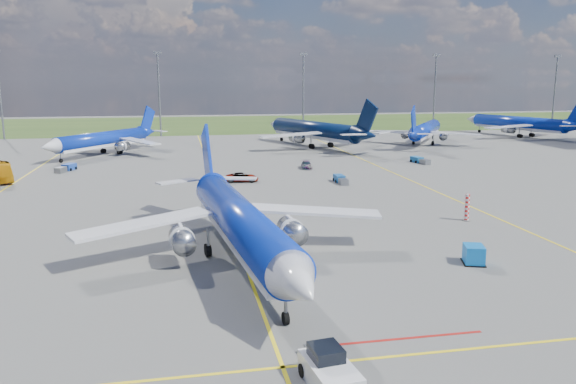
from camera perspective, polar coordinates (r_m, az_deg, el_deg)
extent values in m
plane|color=#525250|center=(50.49, -4.69, -6.52)|extent=(400.00, 400.00, 0.00)
cube|color=#2D4719|center=(198.44, -9.55, 6.81)|extent=(400.00, 80.00, 0.01)
cube|color=yellow|center=(79.47, -7.10, 0.09)|extent=(0.25, 160.00, 0.02)
cube|color=yellow|center=(32.22, -0.53, -17.38)|extent=(60.00, 0.25, 0.02)
cube|color=yellow|center=(92.54, -26.42, 0.58)|extent=(0.25, 120.00, 0.02)
cube|color=yellow|center=(95.79, 10.67, 1.92)|extent=(0.25, 120.00, 0.02)
cube|color=#A5140F|center=(36.04, 11.87, -14.35)|extent=(10.00, 0.25, 0.02)
cylinder|color=slate|center=(164.09, -27.20, 8.62)|extent=(0.50, 0.50, 22.00)
cylinder|color=slate|center=(157.91, -12.95, 9.52)|extent=(0.50, 0.50, 22.00)
cube|color=slate|center=(157.99, -13.14, 13.62)|extent=(2.20, 0.50, 0.80)
cylinder|color=slate|center=(161.69, 1.57, 9.84)|extent=(0.50, 0.50, 22.00)
cube|color=slate|center=(161.76, 1.60, 13.84)|extent=(2.20, 0.50, 0.80)
cylinder|color=slate|center=(174.79, 14.67, 9.60)|extent=(0.50, 0.50, 22.00)
cube|color=slate|center=(174.86, 14.86, 13.30)|extent=(2.20, 0.50, 0.80)
cylinder|color=slate|center=(195.34, 25.45, 9.03)|extent=(0.50, 0.50, 22.00)
cube|color=slate|center=(195.41, 25.74, 12.33)|extent=(2.20, 0.50, 0.80)
cylinder|color=red|center=(65.38, 17.72, -1.51)|extent=(0.50, 0.50, 3.00)
cube|color=silver|center=(30.33, 4.29, -18.04)|extent=(2.62, 4.30, 1.26)
cube|color=black|center=(30.38, 3.88, -16.11)|extent=(1.76, 1.92, 0.87)
cube|color=slate|center=(32.43, 2.52, -16.14)|extent=(0.53, 2.34, 0.19)
cube|color=blue|center=(50.76, 18.35, -6.04)|extent=(2.12, 2.37, 1.59)
imported|color=#999999|center=(86.26, -4.68, 1.50)|extent=(5.16, 2.63, 1.40)
imported|color=#999999|center=(99.00, 1.90, 2.78)|extent=(2.47, 4.59, 1.26)
cube|color=#185092|center=(86.39, 5.22, 1.39)|extent=(1.40, 2.53, 1.06)
cube|color=slate|center=(84.03, 5.65, 1.04)|extent=(1.20, 1.95, 0.86)
cube|color=#193D99|center=(104.08, -21.34, 2.39)|extent=(2.30, 2.99, 1.12)
cube|color=slate|center=(101.88, -22.11, 2.09)|extent=(1.88, 2.35, 0.92)
cube|color=#1A609E|center=(108.69, 12.95, 3.23)|extent=(1.86, 2.78, 1.08)
cube|color=slate|center=(106.66, 13.74, 2.98)|extent=(1.55, 2.16, 0.88)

